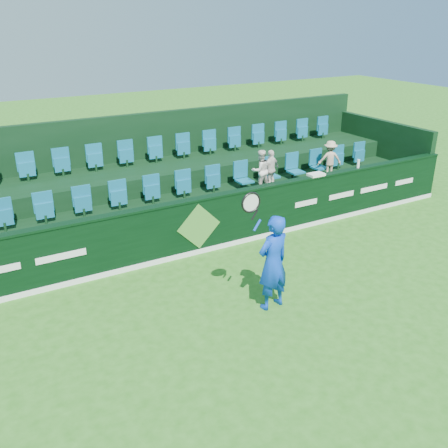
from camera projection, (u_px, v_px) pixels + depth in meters
ground at (302, 341)px, 8.58m from camera, size 60.00×60.00×0.00m
sponsor_hoarding at (197, 226)px, 11.52m from camera, size 16.00×0.25×1.35m
stand_tier_front at (177, 221)px, 12.50m from camera, size 16.00×2.00×0.80m
stand_tier_back at (148, 190)px, 13.93m from camera, size 16.00×1.80×1.30m
stand_rear at (141, 167)px, 14.06m from camera, size 16.00×4.10×2.60m
seat_row_front at (169, 190)px, 12.55m from camera, size 13.50×0.50×0.60m
seat_row_back at (142, 155)px, 13.80m from camera, size 13.50×0.50×0.60m
tennis_player at (273, 262)px, 9.23m from camera, size 1.21×0.54×2.53m
spectator_left at (260, 170)px, 13.29m from camera, size 0.54×0.43×1.10m
spectator_middle at (271, 169)px, 13.45m from camera, size 0.67×0.46×1.06m
spectator_right at (330, 159)px, 14.39m from camera, size 0.79×0.64×1.06m
towel at (316, 175)px, 12.82m from camera, size 0.42×0.28×0.06m
drinks_bottle at (358, 164)px, 13.45m from camera, size 0.07×0.07×0.24m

